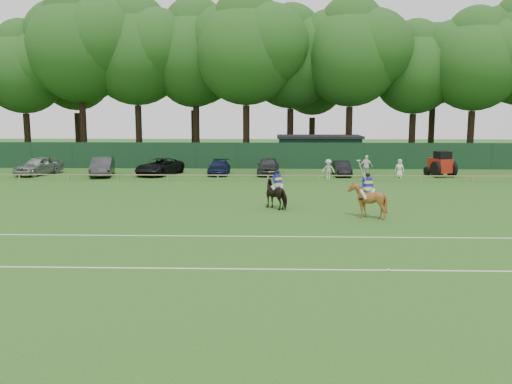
{
  "coord_description": "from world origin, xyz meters",
  "views": [
    {
      "loc": [
        1.34,
        -24.56,
        5.61
      ],
      "look_at": [
        0.5,
        3.0,
        1.4
      ],
      "focal_mm": 38.0,
      "sensor_mm": 36.0,
      "label": 1
    }
  ],
  "objects_px": {
    "sedan_silver": "(39,166)",
    "estate_black": "(342,168)",
    "hatch_grey": "(268,166)",
    "horse_dark": "(277,194)",
    "utility_shed": "(319,150)",
    "tractor": "(441,165)",
    "sedan_navy": "(219,167)",
    "spectator_left": "(328,169)",
    "sedan_grey": "(102,167)",
    "suv_black": "(160,167)",
    "spectator_mid": "(366,167)",
    "polo_ball": "(388,270)",
    "horse_chestnut": "(367,200)",
    "spectator_right": "(400,168)"
  },
  "relations": [
    {
      "from": "estate_black",
      "to": "polo_ball",
      "type": "height_order",
      "value": "estate_black"
    },
    {
      "from": "hatch_grey",
      "to": "horse_chestnut",
      "type": "bearing_deg",
      "value": -72.72
    },
    {
      "from": "spectator_left",
      "to": "utility_shed",
      "type": "distance_m",
      "value": 10.39
    },
    {
      "from": "horse_dark",
      "to": "spectator_right",
      "type": "height_order",
      "value": "horse_dark"
    },
    {
      "from": "sedan_silver",
      "to": "sedan_navy",
      "type": "height_order",
      "value": "sedan_silver"
    },
    {
      "from": "hatch_grey",
      "to": "spectator_left",
      "type": "bearing_deg",
      "value": -25.49
    },
    {
      "from": "horse_dark",
      "to": "utility_shed",
      "type": "height_order",
      "value": "utility_shed"
    },
    {
      "from": "sedan_grey",
      "to": "utility_shed",
      "type": "height_order",
      "value": "utility_shed"
    },
    {
      "from": "hatch_grey",
      "to": "horse_dark",
      "type": "bearing_deg",
      "value": -86.23
    },
    {
      "from": "sedan_silver",
      "to": "tractor",
      "type": "relative_size",
      "value": 1.64
    },
    {
      "from": "sedan_navy",
      "to": "tractor",
      "type": "relative_size",
      "value": 1.48
    },
    {
      "from": "estate_black",
      "to": "tractor",
      "type": "xyz_separation_m",
      "value": [
        8.28,
        -0.29,
        0.39
      ]
    },
    {
      "from": "spectator_mid",
      "to": "polo_ball",
      "type": "relative_size",
      "value": 20.9
    },
    {
      "from": "sedan_grey",
      "to": "sedan_silver",
      "type": "bearing_deg",
      "value": 163.38
    },
    {
      "from": "spectator_left",
      "to": "estate_black",
      "type": "bearing_deg",
      "value": 67.08
    },
    {
      "from": "suv_black",
      "to": "utility_shed",
      "type": "xyz_separation_m",
      "value": [
        14.42,
        8.28,
        0.82
      ]
    },
    {
      "from": "suv_black",
      "to": "tractor",
      "type": "relative_size",
      "value": 1.79
    },
    {
      "from": "utility_shed",
      "to": "horse_dark",
      "type": "bearing_deg",
      "value": -100.33
    },
    {
      "from": "suv_black",
      "to": "spectator_left",
      "type": "xyz_separation_m",
      "value": [
        14.34,
        -2.08,
        0.08
      ]
    },
    {
      "from": "suv_black",
      "to": "tractor",
      "type": "distance_m",
      "value": 23.97
    },
    {
      "from": "horse_dark",
      "to": "sedan_navy",
      "type": "xyz_separation_m",
      "value": [
        -4.93,
        16.15,
        -0.21
      ]
    },
    {
      "from": "utility_shed",
      "to": "sedan_silver",
      "type": "bearing_deg",
      "value": -161.03
    },
    {
      "from": "horse_chestnut",
      "to": "sedan_grey",
      "type": "height_order",
      "value": "horse_chestnut"
    },
    {
      "from": "spectator_left",
      "to": "spectator_mid",
      "type": "relative_size",
      "value": 0.84
    },
    {
      "from": "sedan_silver",
      "to": "polo_ball",
      "type": "distance_m",
      "value": 36.74
    },
    {
      "from": "polo_ball",
      "to": "tractor",
      "type": "distance_m",
      "value": 29.27
    },
    {
      "from": "sedan_silver",
      "to": "estate_black",
      "type": "xyz_separation_m",
      "value": [
        26.15,
        0.21,
        -0.18
      ]
    },
    {
      "from": "sedan_navy",
      "to": "estate_black",
      "type": "distance_m",
      "value": 10.58
    },
    {
      "from": "suv_black",
      "to": "spectator_left",
      "type": "distance_m",
      "value": 14.49
    },
    {
      "from": "sedan_silver",
      "to": "polo_ball",
      "type": "relative_size",
      "value": 52.65
    },
    {
      "from": "polo_ball",
      "to": "spectator_mid",
      "type": "bearing_deg",
      "value": 82.11
    },
    {
      "from": "sedan_navy",
      "to": "spectator_left",
      "type": "bearing_deg",
      "value": -15.29
    },
    {
      "from": "suv_black",
      "to": "spectator_mid",
      "type": "distance_m",
      "value": 17.57
    },
    {
      "from": "utility_shed",
      "to": "tractor",
      "type": "distance_m",
      "value": 12.89
    },
    {
      "from": "spectator_mid",
      "to": "horse_chestnut",
      "type": "bearing_deg",
      "value": -107.84
    },
    {
      "from": "sedan_silver",
      "to": "suv_black",
      "type": "bearing_deg",
      "value": 19.79
    },
    {
      "from": "polo_ball",
      "to": "sedan_grey",
      "type": "bearing_deg",
      "value": 124.55
    },
    {
      "from": "spectator_right",
      "to": "utility_shed",
      "type": "relative_size",
      "value": 0.18
    },
    {
      "from": "sedan_navy",
      "to": "tractor",
      "type": "xyz_separation_m",
      "value": [
        18.85,
        -0.79,
        0.4
      ]
    },
    {
      "from": "sedan_grey",
      "to": "suv_black",
      "type": "distance_m",
      "value": 4.81
    },
    {
      "from": "suv_black",
      "to": "spectator_mid",
      "type": "height_order",
      "value": "spectator_mid"
    },
    {
      "from": "horse_dark",
      "to": "sedan_grey",
      "type": "distance_m",
      "value": 21.0
    },
    {
      "from": "horse_dark",
      "to": "utility_shed",
      "type": "relative_size",
      "value": 0.23
    },
    {
      "from": "polo_ball",
      "to": "utility_shed",
      "type": "height_order",
      "value": "utility_shed"
    },
    {
      "from": "polo_ball",
      "to": "spectator_left",
      "type": "bearing_deg",
      "value": 88.9
    },
    {
      "from": "suv_black",
      "to": "tractor",
      "type": "height_order",
      "value": "tractor"
    },
    {
      "from": "sedan_silver",
      "to": "utility_shed",
      "type": "distance_m",
      "value": 26.33
    },
    {
      "from": "tractor",
      "to": "spectator_left",
      "type": "bearing_deg",
      "value": 176.29
    },
    {
      "from": "estate_black",
      "to": "tractor",
      "type": "bearing_deg",
      "value": -2.9
    },
    {
      "from": "sedan_navy",
      "to": "spectator_left",
      "type": "distance_m",
      "value": 9.56
    }
  ]
}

